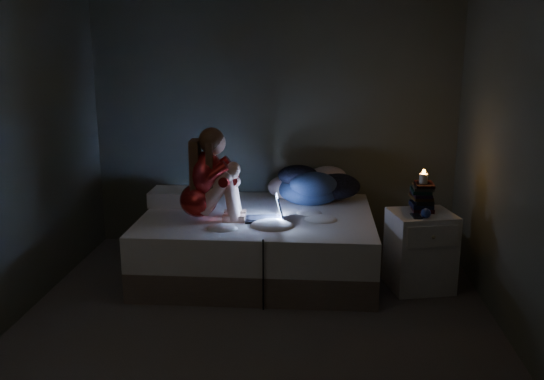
# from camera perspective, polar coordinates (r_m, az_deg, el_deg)

# --- Properties ---
(floor) EXTENTS (3.60, 3.80, 0.02)m
(floor) POSITION_cam_1_polar(r_m,az_deg,el_deg) (4.44, -1.66, -13.39)
(floor) COLOR #47423F
(floor) RESTS_ON ground
(wall_back) EXTENTS (3.60, 0.02, 2.60)m
(wall_back) POSITION_cam_1_polar(r_m,az_deg,el_deg) (5.89, 0.18, 6.90)
(wall_back) COLOR #4B4D48
(wall_back) RESTS_ON ground
(wall_front) EXTENTS (3.60, 0.02, 2.60)m
(wall_front) POSITION_cam_1_polar(r_m,az_deg,el_deg) (2.18, -7.13, -5.87)
(wall_front) COLOR #4B4D48
(wall_front) RESTS_ON ground
(wall_right) EXTENTS (0.02, 3.80, 2.60)m
(wall_right) POSITION_cam_1_polar(r_m,az_deg,el_deg) (4.22, 23.49, 2.84)
(wall_right) COLOR #4B4D48
(wall_right) RESTS_ON ground
(bed) EXTENTS (2.02, 1.52, 0.56)m
(bed) POSITION_cam_1_polar(r_m,az_deg,el_deg) (5.34, -1.34, -5.15)
(bed) COLOR silver
(bed) RESTS_ON ground
(pillow) EXTENTS (0.49, 0.35, 0.14)m
(pillow) POSITION_cam_1_polar(r_m,az_deg,el_deg) (5.60, -9.12, -0.68)
(pillow) COLOR silver
(pillow) RESTS_ON bed
(woman) EXTENTS (0.51, 0.35, 0.80)m
(woman) POSITION_cam_1_polar(r_m,az_deg,el_deg) (5.03, -7.18, 1.56)
(woman) COLOR #6D0400
(woman) RESTS_ON bed
(laptop) EXTENTS (0.35, 0.27, 0.23)m
(laptop) POSITION_cam_1_polar(r_m,az_deg,el_deg) (5.02, -0.83, -1.68)
(laptop) COLOR black
(laptop) RESTS_ON bed
(clothes_pile) EXTENTS (0.68, 0.57, 0.38)m
(clothes_pile) POSITION_cam_1_polar(r_m,az_deg,el_deg) (5.59, 3.67, 0.69)
(clothes_pile) COLOR #1B304C
(clothes_pile) RESTS_ON bed
(nightstand) EXTENTS (0.58, 0.54, 0.66)m
(nightstand) POSITION_cam_1_polar(r_m,az_deg,el_deg) (5.15, 14.14, -5.70)
(nightstand) COLOR silver
(nightstand) RESTS_ON ground
(book_stack) EXTENTS (0.19, 0.25, 0.25)m
(book_stack) POSITION_cam_1_polar(r_m,az_deg,el_deg) (5.09, 14.34, -0.55)
(book_stack) COLOR black
(book_stack) RESTS_ON nightstand
(candle) EXTENTS (0.07, 0.07, 0.08)m
(candle) POSITION_cam_1_polar(r_m,az_deg,el_deg) (5.05, 14.45, 1.27)
(candle) COLOR beige
(candle) RESTS_ON book_stack
(phone) EXTENTS (0.09, 0.15, 0.01)m
(phone) POSITION_cam_1_polar(r_m,az_deg,el_deg) (4.94, 13.46, -2.39)
(phone) COLOR black
(phone) RESTS_ON nightstand
(blue_orb) EXTENTS (0.08, 0.08, 0.08)m
(blue_orb) POSITION_cam_1_polar(r_m,az_deg,el_deg) (4.89, 14.27, -2.17)
(blue_orb) COLOR navy
(blue_orb) RESTS_ON nightstand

